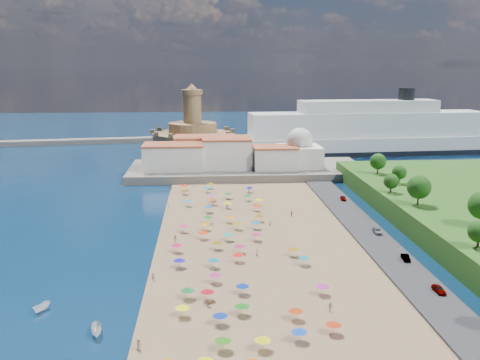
{
  "coord_description": "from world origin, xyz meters",
  "views": [
    {
      "loc": [
        -6.59,
        -129.45,
        41.59
      ],
      "look_at": [
        4.0,
        25.0,
        8.0
      ],
      "focal_mm": 40.0,
      "sensor_mm": 36.0,
      "label": 1
    }
  ],
  "objects": [
    {
      "name": "moored_boats",
      "position": [
        -28.1,
        -47.84,
        0.77
      ],
      "size": [
        13.7,
        13.25,
        1.63
      ],
      "color": "white",
      "rests_on": "ground"
    },
    {
      "name": "fortress",
      "position": [
        -12.0,
        138.0,
        6.68
      ],
      "size": [
        40.0,
        40.0,
        32.4
      ],
      "color": "#98764C",
      "rests_on": "ground"
    },
    {
      "name": "beachgoers",
      "position": [
        -2.03,
        -2.87,
        1.12
      ],
      "size": [
        36.14,
        103.34,
        1.9
      ],
      "color": "tan",
      "rests_on": "beach"
    },
    {
      "name": "parked_cars",
      "position": [
        36.0,
        -9.54,
        1.34
      ],
      "size": [
        2.18,
        72.01,
        1.3
      ],
      "color": "gray",
      "rests_on": "promenade"
    },
    {
      "name": "domed_building",
      "position": [
        30.0,
        71.0,
        8.97
      ],
      "size": [
        16.0,
        16.0,
        15.0
      ],
      "color": "silver",
      "rests_on": "terrace"
    },
    {
      "name": "beach_parasols",
      "position": [
        -1.23,
        -10.77,
        2.15
      ],
      "size": [
        30.38,
        114.06,
        2.2
      ],
      "color": "gray",
      "rests_on": "beach"
    },
    {
      "name": "ground",
      "position": [
        0.0,
        0.0,
        0.0
      ],
      "size": [
        700.0,
        700.0,
        0.0
      ],
      "primitive_type": "plane",
      "color": "#071938",
      "rests_on": "ground"
    },
    {
      "name": "breakwater",
      "position": [
        -110.0,
        153.0,
        1.3
      ],
      "size": [
        199.03,
        34.77,
        2.6
      ],
      "primitive_type": "cube",
      "rotation": [
        0.0,
        0.0,
        0.14
      ],
      "color": "#59544C",
      "rests_on": "ground"
    },
    {
      "name": "jetty",
      "position": [
        -12.0,
        108.0,
        1.2
      ],
      "size": [
        18.0,
        70.0,
        2.4
      ],
      "primitive_type": "cube",
      "color": "#59544C",
      "rests_on": "ground"
    },
    {
      "name": "waterfront_buildings",
      "position": [
        -3.05,
        73.64,
        7.88
      ],
      "size": [
        57.0,
        29.0,
        11.0
      ],
      "color": "silver",
      "rests_on": "terrace"
    },
    {
      "name": "terrace",
      "position": [
        10.0,
        73.0,
        1.5
      ],
      "size": [
        90.0,
        36.0,
        3.0
      ],
      "primitive_type": "cube",
      "color": "#59544C",
      "rests_on": "ground"
    },
    {
      "name": "hillside_trees",
      "position": [
        50.19,
        -8.32,
        10.21
      ],
      "size": [
        17.46,
        103.4,
        8.11
      ],
      "color": "#382314",
      "rests_on": "hillside"
    },
    {
      "name": "cruise_ship",
      "position": [
        70.72,
        117.65,
        9.11
      ],
      "size": [
        141.98,
        30.87,
        30.77
      ],
      "color": "black",
      "rests_on": "ground"
    }
  ]
}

